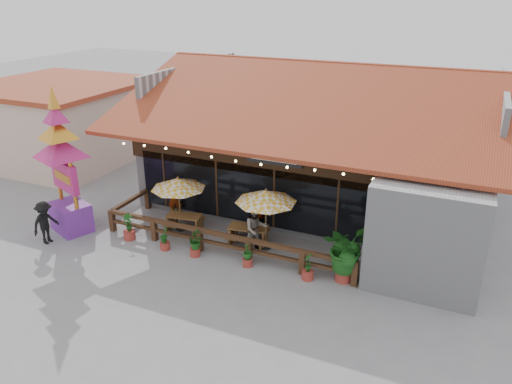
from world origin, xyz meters
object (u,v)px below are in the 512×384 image
at_px(tropical_plant, 346,249).
at_px(picnic_table_right, 248,232).
at_px(picnic_table_left, 184,220).
at_px(pedestrian, 45,223).
at_px(thai_sign_tower, 61,152).
at_px(umbrella_right, 266,197).
at_px(umbrella_left, 178,184).

bearing_deg(tropical_plant, picnic_table_right, 164.90).
distance_m(picnic_table_left, pedestrian, 5.21).
distance_m(thai_sign_tower, pedestrian, 2.75).
bearing_deg(picnic_table_right, umbrella_right, -6.36).
xyz_separation_m(umbrella_right, thai_sign_tower, (-7.69, -1.76, 1.21)).
relative_size(umbrella_right, picnic_table_right, 1.67).
bearing_deg(umbrella_left, picnic_table_right, 1.28).
bearing_deg(thai_sign_tower, picnic_table_left, 23.68).
relative_size(umbrella_left, tropical_plant, 1.10).
distance_m(picnic_table_right, pedestrian, 7.68).
relative_size(picnic_table_left, tropical_plant, 0.76).
relative_size(umbrella_left, pedestrian, 1.35).
bearing_deg(tropical_plant, umbrella_right, 162.97).
xyz_separation_m(umbrella_left, picnic_table_right, (2.96, 0.07, -1.52)).
distance_m(tropical_plant, pedestrian, 11.20).
height_order(picnic_table_right, pedestrian, pedestrian).
relative_size(picnic_table_left, thai_sign_tower, 0.25).
bearing_deg(picnic_table_left, pedestrian, -144.33).
height_order(umbrella_left, picnic_table_right, umbrella_left).
height_order(picnic_table_right, tropical_plant, tropical_plant).
distance_m(thai_sign_tower, tropical_plant, 11.16).
height_order(picnic_table_left, picnic_table_right, picnic_table_right).
distance_m(umbrella_right, pedestrian, 8.42).
height_order(umbrella_right, tropical_plant, umbrella_right).
height_order(umbrella_right, pedestrian, umbrella_right).
bearing_deg(tropical_plant, umbrella_left, 171.73).
bearing_deg(umbrella_right, umbrella_left, 179.74).
xyz_separation_m(umbrella_left, pedestrian, (-4.07, -2.99, -1.15)).
distance_m(picnic_table_right, thai_sign_tower, 7.72).
distance_m(umbrella_right, thai_sign_tower, 7.98).
bearing_deg(picnic_table_right, tropical_plant, -15.10).
height_order(umbrella_left, picnic_table_left, umbrella_left).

